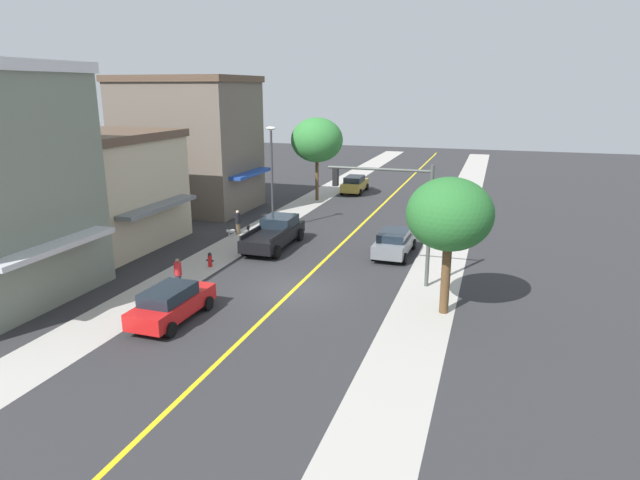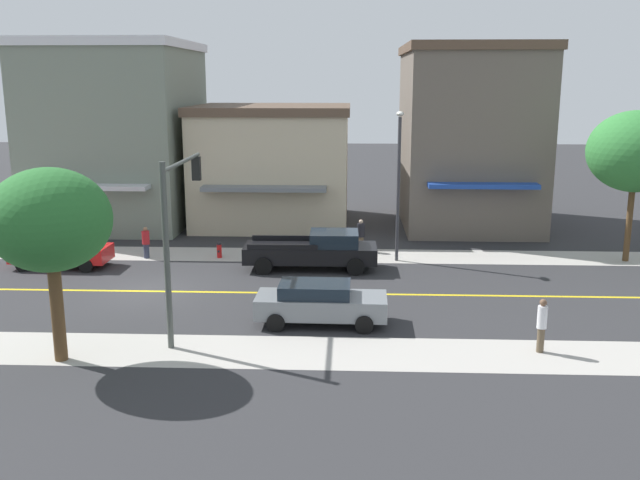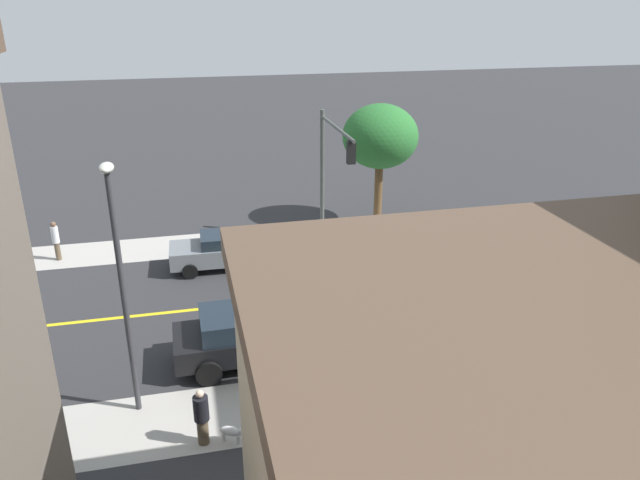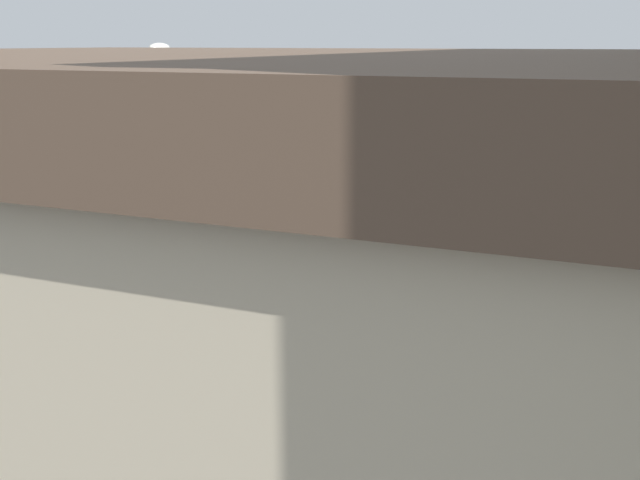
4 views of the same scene
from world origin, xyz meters
name	(u,v)px [view 1 (image 1 of 4)]	position (x,y,z in m)	size (l,w,h in m)	color
ground_plane	(294,290)	(0.00, 0.00, 0.00)	(140.00, 140.00, 0.00)	#2D2D30
sidewalk_left	(181,276)	(-6.46, 0.00, 0.00)	(2.85, 126.00, 0.01)	#ADA8A0
sidewalk_right	(424,305)	(6.46, 0.00, 0.00)	(2.85, 126.00, 0.01)	#ADA8A0
road_centerline_stripe	(294,290)	(0.00, 0.00, 0.00)	(0.20, 126.00, 0.00)	yellow
tan_rowhouse	(92,190)	(-14.85, 3.73, 3.59)	(9.78, 9.33, 7.15)	beige
pale_office_building	(189,144)	(-14.86, 15.51, 5.34)	(11.07, 7.96, 10.66)	#665B51
street_tree_left_near	(317,140)	(-6.01, 21.94, 5.33)	(4.54, 4.54, 7.27)	brown
street_tree_right_corner	(450,215)	(7.41, -0.63, 4.49)	(3.73, 3.73, 6.11)	brown
fire_hydrant	(210,260)	(-5.78, 1.98, 0.41)	(0.44, 0.24, 0.84)	red
parking_meter	(248,232)	(-5.62, 6.73, 0.84)	(0.12, 0.18, 1.27)	#4C4C51
traffic_light_mast	(397,203)	(4.55, 2.58, 4.21)	(5.35, 0.32, 6.16)	#474C47
street_lamp	(272,168)	(-5.60, 10.76, 4.39)	(0.70, 0.36, 7.22)	#38383D
red_sedan_left_curb	(171,303)	(-3.66, -5.18, 0.82)	(2.00, 4.54, 1.57)	red
grey_sedan_right_curb	(394,242)	(3.67, 7.40, 0.81)	(2.10, 4.74, 1.53)	slate
gold_sedan_left_curb	(355,184)	(-3.74, 26.63, 0.83)	(2.08, 4.84, 1.59)	#B29338
black_pickup_truck	(275,233)	(-3.84, 6.85, 0.90)	(2.39, 6.17, 1.79)	black
pedestrian_black_shirt	(238,222)	(-7.48, 9.02, 0.86)	(0.40, 0.40, 1.66)	brown
pedestrian_red_shirt	(178,273)	(-5.55, -1.62, 0.82)	(0.37, 0.37, 1.57)	#33384C
pedestrian_white_shirt	(447,216)	(6.09, 14.68, 0.97)	(0.32, 0.32, 1.80)	brown
pedestrian_green_shirt	(463,201)	(6.80, 20.74, 0.97)	(0.34, 0.34, 1.83)	#33384C
small_dog	(231,231)	(-7.65, 8.26, 0.35)	(0.51, 0.69, 0.54)	silver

